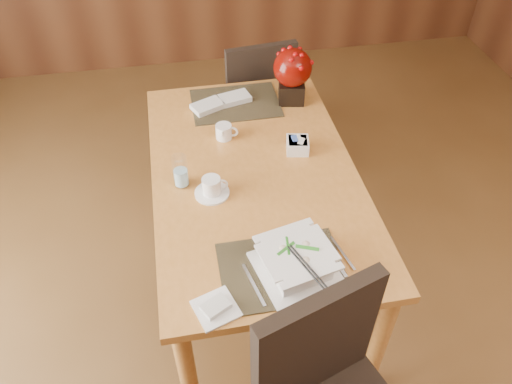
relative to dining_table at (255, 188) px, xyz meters
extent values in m
plane|color=brown|center=(0.00, -0.60, -0.65)|extent=(6.00, 6.00, 0.00)
cube|color=#C78037|center=(0.00, 0.00, 0.08)|extent=(0.90, 1.50, 0.04)
cylinder|color=#C78037|center=(-0.39, -0.69, -0.30)|extent=(0.07, 0.07, 0.71)
cylinder|color=#C78037|center=(-0.39, 0.69, -0.30)|extent=(0.07, 0.07, 0.71)
cylinder|color=#C78037|center=(0.39, -0.69, -0.30)|extent=(0.07, 0.07, 0.71)
cylinder|color=#C78037|center=(0.39, 0.69, -0.30)|extent=(0.07, 0.07, 0.71)
cube|color=black|center=(0.00, -0.55, 0.10)|extent=(0.45, 0.33, 0.01)
cube|color=black|center=(0.00, 0.55, 0.10)|extent=(0.45, 0.33, 0.01)
cube|color=white|center=(0.05, -0.56, 0.10)|extent=(0.33, 0.33, 0.01)
cube|color=white|center=(0.05, -0.56, 0.15)|extent=(0.23, 0.23, 0.09)
cylinder|color=tan|center=(0.05, -0.56, 0.16)|extent=(0.18, 0.18, 0.08)
cylinder|color=white|center=(-0.20, -0.10, 0.10)|extent=(0.15, 0.15, 0.01)
cylinder|color=white|center=(-0.20, -0.10, 0.14)|extent=(0.08, 0.08, 0.07)
cylinder|color=black|center=(-0.20, -0.10, 0.18)|extent=(0.07, 0.07, 0.01)
cylinder|color=silver|center=(-0.32, -0.02, 0.17)|extent=(0.08, 0.08, 0.15)
cube|color=white|center=(0.22, 0.11, 0.13)|extent=(0.12, 0.12, 0.06)
cube|color=black|center=(0.29, 0.53, 0.15)|extent=(0.15, 0.15, 0.11)
sphere|color=#760A04|center=(0.29, 0.53, 0.29)|extent=(0.20, 0.20, 0.20)
cube|color=white|center=(-0.26, -0.67, 0.10)|extent=(0.17, 0.17, 0.01)
cube|color=black|center=(0.04, -0.86, 0.10)|extent=(0.44, 0.19, 0.51)
cube|color=black|center=(0.17, 1.02, -0.23)|extent=(0.47, 0.47, 0.06)
cube|color=black|center=(0.19, 0.82, 0.03)|extent=(0.41, 0.09, 0.46)
cylinder|color=black|center=(0.32, 1.21, -0.45)|extent=(0.03, 0.03, 0.40)
cylinder|color=black|center=(0.36, 0.86, -0.45)|extent=(0.03, 0.03, 0.40)
cylinder|color=black|center=(-0.03, 1.17, -0.45)|extent=(0.03, 0.03, 0.40)
cylinder|color=black|center=(0.01, 0.82, -0.45)|extent=(0.03, 0.03, 0.40)
camera|label=1|loc=(-0.30, -1.63, 1.56)|focal=35.00mm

